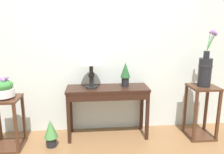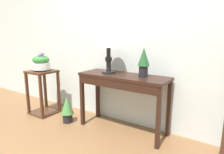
{
  "view_description": "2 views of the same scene",
  "coord_description": "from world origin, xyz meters",
  "px_view_note": "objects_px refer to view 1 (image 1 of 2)",
  "views": [
    {
      "loc": [
        -0.16,
        -1.79,
        1.59
      ],
      "look_at": [
        0.12,
        1.17,
        0.9
      ],
      "focal_mm": 35.43,
      "sensor_mm": 36.0,
      "label": 1
    },
    {
      "loc": [
        1.31,
        -0.92,
        1.24
      ],
      "look_at": [
        -0.12,
        1.22,
        0.69
      ],
      "focal_mm": 32.36,
      "sensor_mm": 36.0,
      "label": 2
    }
  ],
  "objects_px": {
    "planter_bowl_wide_left": "(3,89)",
    "potted_plant_floor": "(51,132)",
    "table_lamp": "(91,57)",
    "pedestal_stand_left": "(7,123)",
    "pedestal_stand_right": "(201,112)",
    "potted_plant_on_console": "(125,73)",
    "flower_vase_tall_right": "(205,68)",
    "console_table": "(108,95)"
  },
  "relations": [
    {
      "from": "planter_bowl_wide_left",
      "to": "pedestal_stand_right",
      "type": "xyz_separation_m",
      "value": [
        2.68,
        0.05,
        -0.43
      ]
    },
    {
      "from": "pedestal_stand_left",
      "to": "potted_plant_floor",
      "type": "height_order",
      "value": "pedestal_stand_left"
    },
    {
      "from": "console_table",
      "to": "table_lamp",
      "type": "height_order",
      "value": "table_lamp"
    },
    {
      "from": "pedestal_stand_left",
      "to": "planter_bowl_wide_left",
      "type": "height_order",
      "value": "planter_bowl_wide_left"
    },
    {
      "from": "table_lamp",
      "to": "pedestal_stand_left",
      "type": "bearing_deg",
      "value": -170.15
    },
    {
      "from": "planter_bowl_wide_left",
      "to": "console_table",
      "type": "bearing_deg",
      "value": 7.26
    },
    {
      "from": "planter_bowl_wide_left",
      "to": "potted_plant_floor",
      "type": "height_order",
      "value": "planter_bowl_wide_left"
    },
    {
      "from": "potted_plant_on_console",
      "to": "potted_plant_floor",
      "type": "bearing_deg",
      "value": -165.77
    },
    {
      "from": "potted_plant_on_console",
      "to": "pedestal_stand_right",
      "type": "distance_m",
      "value": 1.23
    },
    {
      "from": "pedestal_stand_left",
      "to": "potted_plant_floor",
      "type": "bearing_deg",
      "value": -4.19
    },
    {
      "from": "potted_plant_on_console",
      "to": "flower_vase_tall_right",
      "type": "height_order",
      "value": "flower_vase_tall_right"
    },
    {
      "from": "planter_bowl_wide_left",
      "to": "flower_vase_tall_right",
      "type": "distance_m",
      "value": 2.69
    },
    {
      "from": "table_lamp",
      "to": "pedestal_stand_left",
      "type": "xyz_separation_m",
      "value": [
        -1.12,
        -0.19,
        -0.83
      ]
    },
    {
      "from": "potted_plant_on_console",
      "to": "flower_vase_tall_right",
      "type": "relative_size",
      "value": 0.44
    },
    {
      "from": "flower_vase_tall_right",
      "to": "potted_plant_floor",
      "type": "distance_m",
      "value": 2.27
    },
    {
      "from": "console_table",
      "to": "planter_bowl_wide_left",
      "type": "bearing_deg",
      "value": -172.74
    },
    {
      "from": "potted_plant_on_console",
      "to": "planter_bowl_wide_left",
      "type": "distance_m",
      "value": 1.61
    },
    {
      "from": "flower_vase_tall_right",
      "to": "planter_bowl_wide_left",
      "type": "bearing_deg",
      "value": -178.92
    },
    {
      "from": "flower_vase_tall_right",
      "to": "pedestal_stand_left",
      "type": "bearing_deg",
      "value": -178.93
    },
    {
      "from": "console_table",
      "to": "pedestal_stand_left",
      "type": "height_order",
      "value": "console_table"
    },
    {
      "from": "console_table",
      "to": "flower_vase_tall_right",
      "type": "bearing_deg",
      "value": -5.11
    },
    {
      "from": "table_lamp",
      "to": "pedestal_stand_left",
      "type": "height_order",
      "value": "table_lamp"
    },
    {
      "from": "table_lamp",
      "to": "flower_vase_tall_right",
      "type": "xyz_separation_m",
      "value": [
        1.56,
        -0.14,
        -0.16
      ]
    },
    {
      "from": "console_table",
      "to": "pedestal_stand_left",
      "type": "xyz_separation_m",
      "value": [
        -1.34,
        -0.17,
        -0.29
      ]
    },
    {
      "from": "pedestal_stand_left",
      "to": "flower_vase_tall_right",
      "type": "bearing_deg",
      "value": 1.07
    },
    {
      "from": "flower_vase_tall_right",
      "to": "potted_plant_floor",
      "type": "relative_size",
      "value": 2.03
    },
    {
      "from": "pedestal_stand_right",
      "to": "flower_vase_tall_right",
      "type": "distance_m",
      "value": 0.63
    },
    {
      "from": "console_table",
      "to": "pedestal_stand_right",
      "type": "distance_m",
      "value": 1.37
    },
    {
      "from": "potted_plant_on_console",
      "to": "console_table",
      "type": "bearing_deg",
      "value": -168.8
    },
    {
      "from": "flower_vase_tall_right",
      "to": "console_table",
      "type": "bearing_deg",
      "value": 174.89
    },
    {
      "from": "planter_bowl_wide_left",
      "to": "pedestal_stand_right",
      "type": "height_order",
      "value": "planter_bowl_wide_left"
    },
    {
      "from": "console_table",
      "to": "planter_bowl_wide_left",
      "type": "distance_m",
      "value": 1.36
    },
    {
      "from": "flower_vase_tall_right",
      "to": "potted_plant_floor",
      "type": "height_order",
      "value": "flower_vase_tall_right"
    },
    {
      "from": "table_lamp",
      "to": "planter_bowl_wide_left",
      "type": "xyz_separation_m",
      "value": [
        -1.12,
        -0.19,
        -0.36
      ]
    },
    {
      "from": "console_table",
      "to": "potted_plant_on_console",
      "type": "xyz_separation_m",
      "value": [
        0.26,
        0.05,
        0.3
      ]
    },
    {
      "from": "potted_plant_floor",
      "to": "table_lamp",
      "type": "bearing_deg",
      "value": 22.98
    },
    {
      "from": "flower_vase_tall_right",
      "to": "pedestal_stand_right",
      "type": "bearing_deg",
      "value": -173.51
    },
    {
      "from": "pedestal_stand_right",
      "to": "potted_plant_floor",
      "type": "distance_m",
      "value": 2.12
    },
    {
      "from": "pedestal_stand_left",
      "to": "pedestal_stand_right",
      "type": "relative_size",
      "value": 0.9
    },
    {
      "from": "console_table",
      "to": "potted_plant_on_console",
      "type": "bearing_deg",
      "value": 11.2
    },
    {
      "from": "potted_plant_on_console",
      "to": "pedestal_stand_right",
      "type": "height_order",
      "value": "potted_plant_on_console"
    },
    {
      "from": "table_lamp",
      "to": "potted_plant_floor",
      "type": "bearing_deg",
      "value": -157.02
    }
  ]
}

